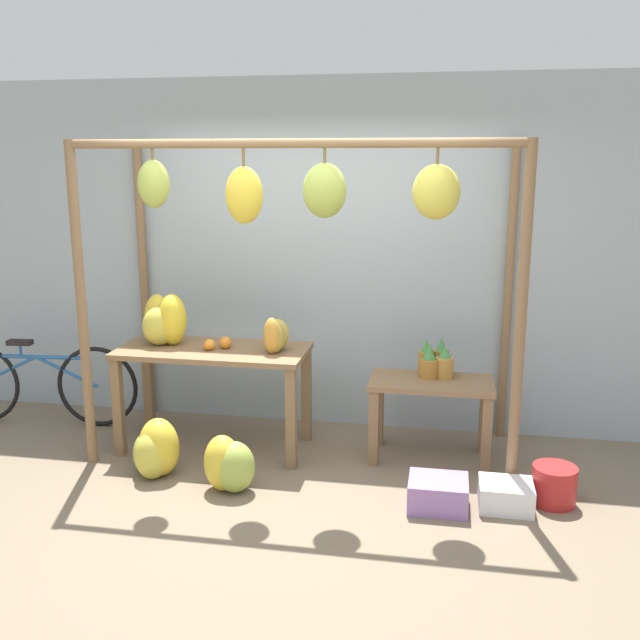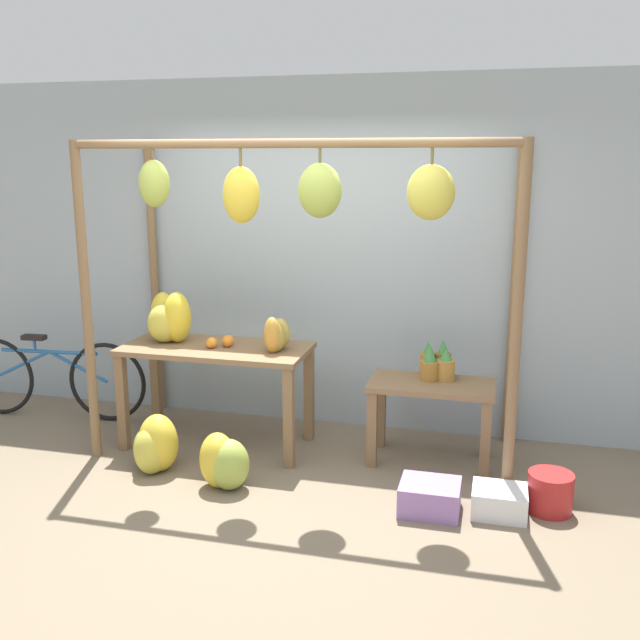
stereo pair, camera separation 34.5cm
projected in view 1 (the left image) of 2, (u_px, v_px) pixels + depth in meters
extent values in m
plane|color=#756651|center=(274.00, 509.00, 4.52)|extent=(20.00, 20.00, 0.00)
cube|color=#99A8B2|center=(320.00, 257.00, 5.76)|extent=(8.00, 0.08, 2.80)
cylinder|color=brown|center=(82.00, 308.00, 4.99)|extent=(0.07, 0.07, 2.30)
cylinder|color=brown|center=(520.00, 326.00, 4.47)|extent=(0.07, 0.07, 2.30)
cylinder|color=brown|center=(144.00, 283.00, 5.99)|extent=(0.07, 0.07, 2.30)
cylinder|color=brown|center=(508.00, 295.00, 5.47)|extent=(0.07, 0.07, 2.30)
cylinder|color=brown|center=(287.00, 143.00, 4.48)|extent=(2.98, 0.06, 0.06)
cylinder|color=brown|center=(152.00, 154.00, 4.65)|extent=(0.02, 0.02, 0.07)
ellipsoid|color=#9EB247|center=(154.00, 184.00, 4.69)|extent=(0.21, 0.19, 0.31)
cylinder|color=brown|center=(243.00, 157.00, 4.55)|extent=(0.02, 0.02, 0.11)
ellipsoid|color=gold|center=(244.00, 195.00, 4.60)|extent=(0.25, 0.22, 0.37)
cylinder|color=brown|center=(325.00, 155.00, 4.45)|extent=(0.02, 0.02, 0.09)
ellipsoid|color=#9EB247|center=(325.00, 191.00, 4.50)|extent=(0.28, 0.25, 0.34)
cylinder|color=brown|center=(438.00, 156.00, 4.33)|extent=(0.02, 0.02, 0.10)
ellipsoid|color=gold|center=(436.00, 192.00, 4.38)|extent=(0.29, 0.26, 0.34)
cube|color=brown|center=(213.00, 351.00, 5.34)|extent=(1.41, 0.65, 0.04)
cube|color=brown|center=(118.00, 407.00, 5.28)|extent=(0.07, 0.07, 0.75)
cube|color=brown|center=(291.00, 419.00, 5.05)|extent=(0.07, 0.07, 0.75)
cube|color=brown|center=(149.00, 385.00, 5.80)|extent=(0.07, 0.07, 0.75)
cube|color=brown|center=(306.00, 394.00, 5.57)|extent=(0.07, 0.07, 0.75)
cube|color=brown|center=(431.00, 383.00, 5.18)|extent=(0.89, 0.48, 0.04)
cube|color=brown|center=(374.00, 428.00, 5.13)|extent=(0.07, 0.07, 0.56)
cube|color=brown|center=(486.00, 435.00, 4.99)|extent=(0.07, 0.07, 0.56)
cube|color=brown|center=(379.00, 410.00, 5.49)|extent=(0.07, 0.07, 0.56)
cube|color=brown|center=(484.00, 416.00, 5.35)|extent=(0.07, 0.07, 0.56)
ellipsoid|color=yellow|center=(172.00, 320.00, 5.39)|extent=(0.26, 0.28, 0.39)
ellipsoid|color=gold|center=(158.00, 318.00, 5.47)|extent=(0.29, 0.29, 0.37)
ellipsoid|color=gold|center=(160.00, 325.00, 5.39)|extent=(0.35, 0.34, 0.30)
sphere|color=orange|center=(226.00, 341.00, 5.38)|extent=(0.08, 0.08, 0.08)
sphere|color=orange|center=(225.00, 342.00, 5.38)|extent=(0.07, 0.07, 0.07)
sphere|color=orange|center=(210.00, 345.00, 5.28)|extent=(0.08, 0.08, 0.08)
sphere|color=orange|center=(208.00, 345.00, 5.27)|extent=(0.07, 0.07, 0.07)
sphere|color=orange|center=(225.00, 343.00, 5.31)|extent=(0.09, 0.09, 0.09)
cylinder|color=#A3702D|center=(429.00, 368.00, 5.22)|extent=(0.14, 0.14, 0.14)
cone|color=#428442|center=(429.00, 351.00, 5.19)|extent=(0.10, 0.10, 0.12)
cylinder|color=#B27F38|center=(444.00, 368.00, 5.21)|extent=(0.13, 0.13, 0.15)
cone|color=#428442|center=(445.00, 352.00, 5.19)|extent=(0.09, 0.09, 0.08)
cylinder|color=olive|center=(441.00, 362.00, 5.31)|extent=(0.12, 0.12, 0.18)
cone|color=#428442|center=(441.00, 344.00, 5.27)|extent=(0.08, 0.08, 0.10)
cylinder|color=#A3702D|center=(426.00, 363.00, 5.31)|extent=(0.11, 0.11, 0.17)
cone|color=#428442|center=(426.00, 346.00, 5.28)|extent=(0.08, 0.08, 0.09)
ellipsoid|color=gold|center=(159.00, 447.00, 4.97)|extent=(0.39, 0.37, 0.42)
ellipsoid|color=#9EB247|center=(153.00, 447.00, 5.07)|extent=(0.29, 0.30, 0.35)
ellipsoid|color=#9EB247|center=(147.00, 454.00, 5.00)|extent=(0.27, 0.28, 0.30)
ellipsoid|color=gold|center=(152.00, 455.00, 4.93)|extent=(0.31, 0.32, 0.34)
ellipsoid|color=#9EB247|center=(235.00, 467.00, 4.73)|extent=(0.34, 0.33, 0.35)
ellipsoid|color=gold|center=(223.00, 463.00, 4.75)|extent=(0.36, 0.35, 0.39)
cube|color=#9970B7|center=(438.00, 493.00, 4.53)|extent=(0.37, 0.32, 0.19)
cylinder|color=#AD2323|center=(554.00, 485.00, 4.58)|extent=(0.28, 0.28, 0.25)
torus|color=black|center=(97.00, 387.00, 5.86)|extent=(0.68, 0.10, 0.68)
cylinder|color=#235B9E|center=(36.00, 357.00, 5.85)|extent=(0.86, 0.11, 0.03)
cylinder|color=#235B9E|center=(8.00, 370.00, 5.90)|extent=(0.52, 0.07, 0.27)
cylinder|color=#235B9E|center=(67.00, 372.00, 5.86)|extent=(0.52, 0.07, 0.27)
cylinder|color=#235B9E|center=(21.00, 351.00, 5.85)|extent=(0.02, 0.02, 0.10)
cube|color=black|center=(20.00, 342.00, 5.84)|extent=(0.21, 0.10, 0.04)
cylinder|color=#235B9E|center=(83.00, 352.00, 5.81)|extent=(0.02, 0.02, 0.10)
ellipsoid|color=#B2993D|center=(278.00, 334.00, 5.27)|extent=(0.19, 0.17, 0.23)
ellipsoid|color=#B2993D|center=(275.00, 337.00, 5.19)|extent=(0.15, 0.18, 0.23)
ellipsoid|color=gold|center=(272.00, 336.00, 5.15)|extent=(0.18, 0.18, 0.27)
cube|color=silver|center=(506.00, 495.00, 4.53)|extent=(0.34, 0.29, 0.17)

